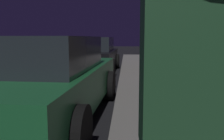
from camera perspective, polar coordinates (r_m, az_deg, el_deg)
car_green at (r=4.34m, az=-15.15°, el=-1.97°), size 2.24×4.61×1.43m
car_black at (r=10.07m, az=-4.48°, el=3.53°), size 2.09×4.17×1.43m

